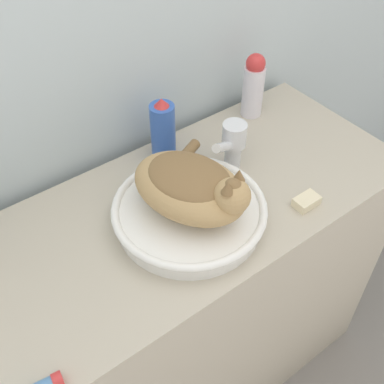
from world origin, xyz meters
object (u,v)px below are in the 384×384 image
Objects in this scene: soap_bar at (307,201)px; cat at (192,186)px; faucet at (233,143)px; spray_bottle_trigger at (163,130)px; lotion_bottle_white at (253,85)px.

cat is at bearing 154.51° from soap_bar.
faucet is 0.24m from soap_bar.
faucet is at bearing 97.01° from cat.
faucet is 0.19m from spray_bottle_trigger.
cat reaches higher than spray_bottle_trigger.
lotion_bottle_white reaches higher than soap_bar.
lotion_bottle_white is (0.41, 0.25, -0.02)m from cat.
cat is 1.84× the size of spray_bottle_trigger.
soap_bar is at bearing 46.10° from cat.
lotion_bottle_white is (0.32, 0.00, 0.02)m from spray_bottle_trigger.
faucet is 0.26m from lotion_bottle_white.
cat is 0.31m from soap_bar.
spray_bottle_trigger is 0.91× the size of lotion_bottle_white.
faucet reaches higher than soap_bar.
spray_bottle_trigger is at bearing 114.53° from soap_bar.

